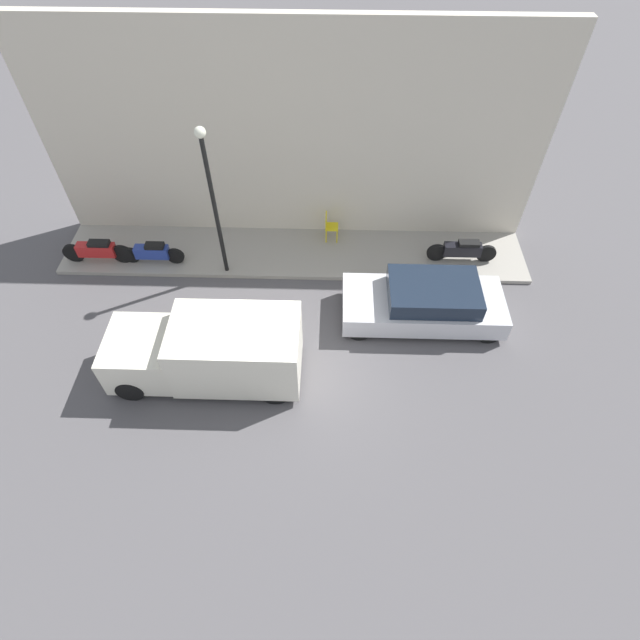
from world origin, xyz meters
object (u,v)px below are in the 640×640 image
(parked_car, at_px, (425,302))
(motorcycle_black, at_px, (463,250))
(motorcycle_red, at_px, (97,250))
(motorcycle_blue, at_px, (153,252))
(delivery_van, at_px, (208,351))
(streetlamp, at_px, (212,192))
(cafe_chair, at_px, (329,225))

(parked_car, xyz_separation_m, motorcycle_black, (2.24, -1.38, -0.08))
(motorcycle_red, bearing_deg, motorcycle_blue, -89.61)
(parked_car, height_order, delivery_van, delivery_van)
(motorcycle_black, height_order, streetlamp, streetlamp)
(motorcycle_black, distance_m, cafe_chair, 4.14)
(parked_car, relative_size, motorcycle_black, 2.09)
(cafe_chair, bearing_deg, motorcycle_blue, 103.15)
(parked_car, relative_size, streetlamp, 0.95)
(motorcycle_blue, height_order, motorcycle_black, motorcycle_black)
(motorcycle_red, relative_size, cafe_chair, 2.24)
(motorcycle_black, bearing_deg, delivery_van, 121.81)
(delivery_van, height_order, motorcycle_blue, delivery_van)
(motorcycle_blue, xyz_separation_m, streetlamp, (-0.27, -2.23, 2.40))
(motorcycle_blue, relative_size, motorcycle_black, 0.90)
(motorcycle_blue, height_order, cafe_chair, cafe_chair)
(delivery_van, relative_size, cafe_chair, 4.96)
(delivery_van, distance_m, cafe_chair, 5.92)
(motorcycle_blue, xyz_separation_m, cafe_chair, (1.24, -5.30, 0.16))
(motorcycle_blue, bearing_deg, cafe_chair, -76.85)
(motorcycle_red, height_order, streetlamp, streetlamp)
(delivery_van, bearing_deg, motorcycle_black, -58.19)
(motorcycle_red, xyz_separation_m, cafe_chair, (1.25, -6.97, 0.11))
(parked_car, height_order, motorcycle_blue, parked_car)
(cafe_chair, bearing_deg, delivery_van, 150.98)
(parked_car, relative_size, motorcycle_blue, 2.32)
(delivery_van, xyz_separation_m, motorcycle_red, (3.92, 4.10, -0.36))
(parked_car, bearing_deg, motorcycle_blue, 76.66)
(motorcycle_red, bearing_deg, streetlamp, -93.75)
(delivery_van, distance_m, motorcycle_red, 5.68)
(delivery_van, bearing_deg, streetlamp, 3.14)
(delivery_van, height_order, cafe_chair, delivery_van)
(motorcycle_blue, distance_m, streetlamp, 3.29)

